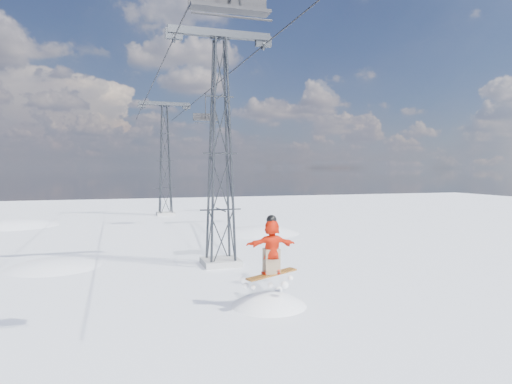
# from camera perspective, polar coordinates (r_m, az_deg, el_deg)

# --- Properties ---
(ground) EXTENTS (120.00, 120.00, 0.00)m
(ground) POSITION_cam_1_polar(r_m,az_deg,el_deg) (15.17, -0.46, -15.37)
(ground) COLOR white
(ground) RESTS_ON ground
(snow_terrain) EXTENTS (39.00, 37.00, 22.00)m
(snow_terrain) POSITION_cam_1_polar(r_m,az_deg,el_deg) (37.86, -17.95, -19.46)
(snow_terrain) COLOR white
(snow_terrain) RESTS_ON ground
(lift_tower_near) EXTENTS (5.20, 1.80, 11.43)m
(lift_tower_near) POSITION_cam_1_polar(r_m,az_deg,el_deg) (22.35, -4.48, 4.75)
(lift_tower_near) COLOR #999999
(lift_tower_near) RESTS_ON ground
(lift_tower_far) EXTENTS (5.20, 1.80, 11.43)m
(lift_tower_far) POSITION_cam_1_polar(r_m,az_deg,el_deg) (47.05, -11.30, 3.78)
(lift_tower_far) COLOR #999999
(lift_tower_far) RESTS_ON ground
(haul_cables) EXTENTS (4.46, 51.00, 0.06)m
(haul_cables) POSITION_cam_1_polar(r_m,az_deg,el_deg) (34.19, -8.93, 13.19)
(haul_cables) COLOR black
(haul_cables) RESTS_ON ground
(snowboarder_jump) EXTENTS (4.40, 4.40, 7.15)m
(snowboarder_jump) POSITION_cam_1_polar(r_m,az_deg,el_deg) (16.88, 1.61, -19.23)
(snowboarder_jump) COLOR white
(snowboarder_jump) RESTS_ON ground
(lift_chair_near) EXTENTS (1.99, 0.57, 2.47)m
(lift_chair_near) POSITION_cam_1_polar(r_m,az_deg,el_deg) (12.14, -3.33, 22.67)
(lift_chair_near) COLOR black
(lift_chair_near) RESTS_ON ground
(lift_chair_mid) EXTENTS (1.99, 0.57, 2.46)m
(lift_chair_mid) POSITION_cam_1_polar(r_m,az_deg,el_deg) (37.67, -6.34, 9.22)
(lift_chair_mid) COLOR black
(lift_chair_mid) RESTS_ON ground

